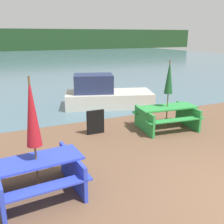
# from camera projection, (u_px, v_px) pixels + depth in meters

# --- Properties ---
(water) EXTENTS (60.00, 50.00, 0.00)m
(water) POSITION_uv_depth(u_px,v_px,m) (28.00, 60.00, 31.59)
(water) COLOR slate
(water) RESTS_ON ground_plane
(far_treeline) EXTENTS (80.00, 1.60, 4.00)m
(far_treeline) POSITION_uv_depth(u_px,v_px,m) (13.00, 40.00, 48.50)
(far_treeline) COLOR #1E3D1E
(far_treeline) RESTS_ON water
(picnic_table_blue) EXTENTS (1.77, 1.50, 0.75)m
(picnic_table_blue) POSITION_uv_depth(u_px,v_px,m) (37.00, 173.00, 4.92)
(picnic_table_blue) COLOR blue
(picnic_table_blue) RESTS_ON ground_plane
(picnic_table_green) EXTENTS (2.02, 1.57, 0.74)m
(picnic_table_green) POSITION_uv_depth(u_px,v_px,m) (167.00, 115.00, 8.48)
(picnic_table_green) COLOR green
(picnic_table_green) RESTS_ON ground_plane
(umbrella_crimson) EXTENTS (0.28, 0.28, 2.30)m
(umbrella_crimson) POSITION_uv_depth(u_px,v_px,m) (32.00, 113.00, 4.58)
(umbrella_crimson) COLOR brown
(umbrella_crimson) RESTS_ON ground_plane
(umbrella_darkgreen) EXTENTS (0.27, 0.27, 2.22)m
(umbrella_darkgreen) POSITION_uv_depth(u_px,v_px,m) (169.00, 78.00, 8.14)
(umbrella_darkgreen) COLOR brown
(umbrella_darkgreen) RESTS_ON ground_plane
(boat) EXTENTS (3.94, 2.60, 1.38)m
(boat) POSITION_uv_depth(u_px,v_px,m) (105.00, 95.00, 11.12)
(boat) COLOR beige
(boat) RESTS_ON water
(signboard) EXTENTS (0.55, 0.08, 0.75)m
(signboard) POSITION_uv_depth(u_px,v_px,m) (95.00, 122.00, 8.05)
(signboard) COLOR black
(signboard) RESTS_ON ground_plane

